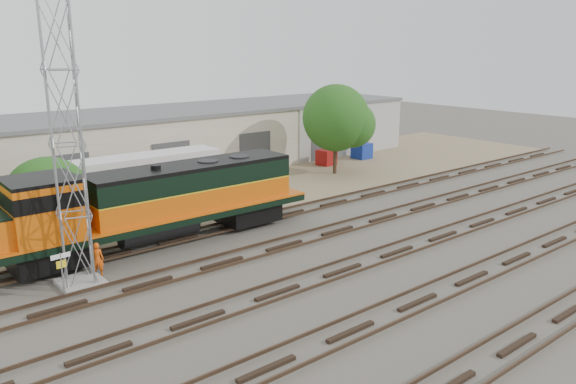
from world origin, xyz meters
TOP-DOWN VIEW (x-y plane):
  - ground at (0.00, 0.00)m, footprint 140.00×140.00m
  - dirt_strip at (0.00, 15.00)m, footprint 80.00×16.00m
  - tracks at (0.00, -3.00)m, footprint 80.00×20.40m
  - warehouse at (0.04, 22.98)m, footprint 58.40×10.40m
  - locomotive at (-5.43, 6.00)m, footprint 18.22×3.20m
  - signal_tower at (-10.34, 3.53)m, footprint 1.89×1.89m
  - sign_post at (-11.37, 2.60)m, footprint 0.84×0.09m
  - worker at (-9.32, 4.03)m, footprint 0.72×0.65m
  - semi_trailer at (-3.11, 13.13)m, footprint 11.97×2.60m
  - dumpster_blue at (21.36, 16.07)m, footprint 1.67×1.58m
  - dumpster_red at (16.61, 15.99)m, footprint 1.65×1.56m
  - tree_mid at (-8.98, 11.03)m, footprint 5.16×4.92m
  - tree_east at (15.01, 12.70)m, footprint 5.88×5.60m

SIDE VIEW (x-z plane):
  - ground at x=0.00m, z-range 0.00..0.00m
  - dirt_strip at x=0.00m, z-range 0.00..0.02m
  - tracks at x=0.00m, z-range -0.06..0.22m
  - dumpster_red at x=16.61m, z-range 0.00..1.40m
  - dumpster_blue at x=21.36m, z-range 0.00..1.50m
  - worker at x=-9.32m, z-range 0.00..1.65m
  - sign_post at x=-11.37m, z-range 0.41..2.45m
  - tree_mid at x=-8.98m, z-range -0.42..4.50m
  - semi_trailer at x=-3.11m, z-range 0.47..4.14m
  - locomotive at x=-5.43m, z-range 0.31..4.69m
  - warehouse at x=0.04m, z-range 0.00..5.30m
  - tree_east at x=15.01m, z-range 0.83..8.40m
  - signal_tower at x=-10.34m, z-range -0.15..12.63m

